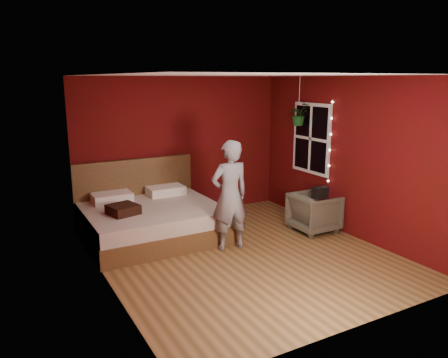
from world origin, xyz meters
TOP-DOWN VIEW (x-y plane):
  - floor at (0.00, 0.00)m, footprint 4.50×4.50m
  - room_walls at (0.00, 0.00)m, footprint 4.04×4.54m
  - window at (1.97, 0.90)m, footprint 0.05×0.97m
  - fairy_lights at (1.94, 0.38)m, footprint 0.04×0.04m
  - bed at (-0.95, 1.39)m, footprint 2.14×1.82m
  - person at (-0.06, 0.31)m, footprint 0.62×0.42m
  - armchair at (1.60, 0.30)m, footprint 0.73×0.71m
  - handbag at (1.48, 0.05)m, footprint 0.27×0.15m
  - throw_pillow at (-1.46, 1.13)m, footprint 0.49×0.49m
  - hanging_plant at (1.82, 1.10)m, footprint 0.40×0.36m

SIDE VIEW (x-z plane):
  - floor at x=0.00m, z-range 0.00..0.00m
  - bed at x=-0.95m, z-range -0.28..0.89m
  - armchair at x=1.60m, z-range 0.00..0.66m
  - throw_pillow at x=-1.46m, z-range 0.53..0.68m
  - handbag at x=1.48m, z-range 0.66..0.84m
  - person at x=-0.06m, z-range 0.00..1.68m
  - fairy_lights at x=1.94m, z-range 0.77..2.22m
  - window at x=1.97m, z-range 0.87..2.14m
  - room_walls at x=0.00m, z-range 0.37..2.99m
  - hanging_plant at x=1.82m, z-range 1.49..2.36m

